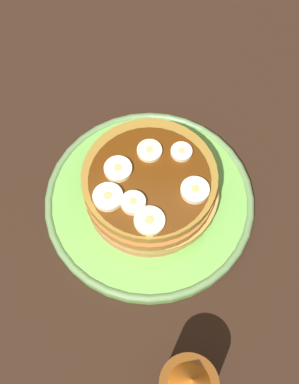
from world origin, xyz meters
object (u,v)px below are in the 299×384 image
Objects in this scene: plate at (150,200)px; banana_slice_6 at (146,151)px; banana_slice_3 at (118,169)px; pancake_stack at (150,187)px; banana_slice_1 at (195,190)px; banana_slice_4 at (133,203)px; banana_slice_2 at (108,197)px; banana_slice_5 at (181,152)px; banana_slice_0 at (152,221)px.

banana_slice_6 reaches higher than plate.
pancake_stack is at bearing -12.97° from banana_slice_3.
banana_slice_1 is at bearing -43.48° from banana_slice_6.
plate is 1.56× the size of pancake_stack.
banana_slice_6 is (1.47, 7.09, -0.11)cm from banana_slice_4.
banana_slice_2 is 10.70cm from banana_slice_5.
banana_slice_4 is (-1.89, -3.37, 6.26)cm from plate.
banana_slice_0 and banana_slice_6 have the same top height.
pancake_stack is 6.39cm from banana_slice_2.
banana_slice_2 is (-10.16, -0.89, 0.01)cm from banana_slice_1.
banana_slice_4 is 0.95× the size of banana_slice_6.
banana_slice_4 is at bearing 134.03° from banana_slice_0.
banana_slice_0 is (0.24, -5.86, 2.88)cm from pancake_stack.
banana_slice_1 is 10.20cm from banana_slice_2.
pancake_stack is (0.01, 0.28, 3.26)cm from plate.
plate is 8.12cm from banana_slice_5.
banana_slice_5 is at bearing 105.04° from banana_slice_1.
banana_slice_4 is 9.03cm from banana_slice_5.
banana_slice_4 reaches higher than plate.
banana_slice_6 is (-0.67, 9.30, 0.01)cm from banana_slice_0.
banana_slice_1 reaches higher than plate.
banana_slice_6 is (-5.74, 5.45, -0.09)cm from banana_slice_1.
pancake_stack is 4.52cm from banana_slice_6.
banana_slice_5 is at bearing 50.16° from banana_slice_4.
plate is 8.33cm from banana_slice_2.
pancake_stack is 6.53cm from banana_slice_0.
banana_slice_6 is at bearing 94.14° from banana_slice_0.
banana_slice_2 is at bearing -174.98° from banana_slice_1.
pancake_stack is at bearing 159.35° from banana_slice_1.
banana_slice_2 and banana_slice_3 have the same top height.
banana_slice_4 reaches higher than banana_slice_0.
banana_slice_5 is (3.90, 3.57, 6.16)cm from plate.
banana_slice_6 is at bearing 55.15° from banana_slice_2.
banana_slice_1 is at bearing -17.53° from banana_slice_3.
banana_slice_2 reaches higher than banana_slice_5.
plate is at bearing 92.59° from banana_slice_0.
banana_slice_4 is 1.11× the size of banana_slice_5.
banana_slice_6 is (4.41, 6.34, -0.10)cm from banana_slice_2.
plate is 7.96× the size of banana_slice_3.
banana_slice_1 is at bearing 12.81° from banana_slice_4.
banana_slice_4 is at bearing -119.26° from plate.
pancake_stack is at bearing -139.75° from banana_slice_5.
plate is 7.53× the size of banana_slice_0.
banana_slice_4 is at bearing -67.35° from banana_slice_3.
banana_slice_4 is (1.88, -4.51, 0.05)cm from banana_slice_3.
banana_slice_3 is at bearing -162.47° from banana_slice_5.
banana_slice_4 reaches higher than pancake_stack.
banana_slice_0 is 1.05× the size of banana_slice_1.
banana_slice_0 is 1.01× the size of banana_slice_2.
banana_slice_3 reaches higher than pancake_stack.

